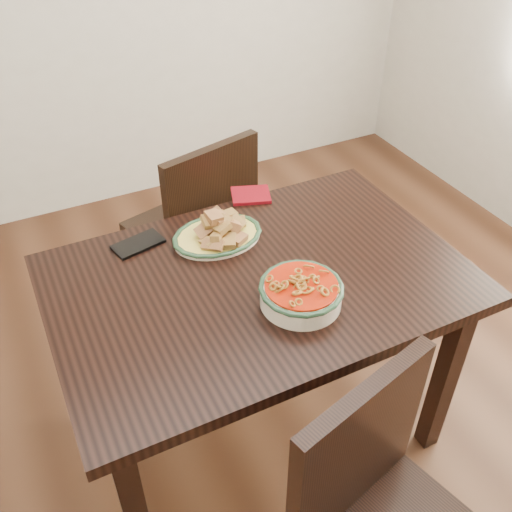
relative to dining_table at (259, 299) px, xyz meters
name	(u,v)px	position (x,y,z in m)	size (l,w,h in m)	color
floor	(273,401)	(0.10, 0.08, -0.65)	(3.50, 3.50, 0.00)	#391F12
dining_table	(259,299)	(0.00, 0.00, 0.00)	(1.22, 0.82, 0.75)	black
chair_far	(199,225)	(0.06, 0.66, -0.15)	(0.51, 0.51, 0.89)	black
fish_plate	(217,228)	(-0.04, 0.22, 0.14)	(0.29, 0.22, 0.11)	beige
noodle_bowl	(301,291)	(0.05, -0.16, 0.14)	(0.24, 0.24, 0.08)	white
smartphone	(138,244)	(-0.28, 0.30, 0.10)	(0.16, 0.08, 0.01)	black
napkin	(251,195)	(0.17, 0.40, 0.10)	(0.13, 0.11, 0.01)	maroon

